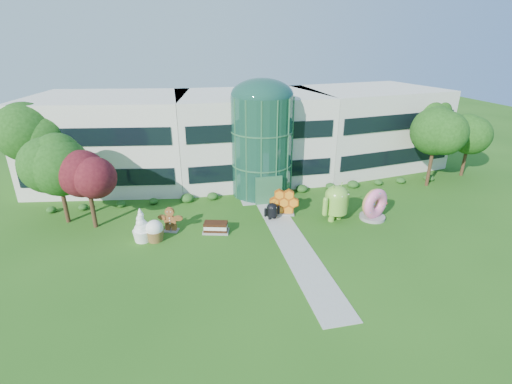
{
  "coord_description": "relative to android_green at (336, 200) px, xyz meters",
  "views": [
    {
      "loc": [
        -8.19,
        -22.72,
        14.75
      ],
      "look_at": [
        -1.9,
        6.0,
        2.6
      ],
      "focal_mm": 26.0,
      "sensor_mm": 36.0,
      "label": 1
    }
  ],
  "objects": [
    {
      "name": "ground",
      "position": [
        -4.88,
        -4.45,
        -1.86
      ],
      "size": [
        140.0,
        140.0,
        0.0
      ],
      "primitive_type": "plane",
      "color": "#215114",
      "rests_on": "ground"
    },
    {
      "name": "tree_red",
      "position": [
        -20.38,
        3.05,
        1.14
      ],
      "size": [
        4.0,
        4.0,
        6.0
      ],
      "primitive_type": null,
      "color": "#3F0C14",
      "rests_on": "ground"
    },
    {
      "name": "android_green",
      "position": [
        0.0,
        0.0,
        0.0
      ],
      "size": [
        3.9,
        3.37,
        3.73
      ],
      "primitive_type": null,
      "rotation": [
        0.0,
        0.0,
        0.43
      ],
      "color": "#74B239",
      "rests_on": "ground"
    },
    {
      "name": "ice_cream_sandwich",
      "position": [
        -10.53,
        -0.13,
        -1.4
      ],
      "size": [
        2.3,
        1.55,
        0.93
      ],
      "primitive_type": null,
      "rotation": [
        0.0,
        0.0,
        -0.26
      ],
      "color": "black",
      "rests_on": "ground"
    },
    {
      "name": "honeycomb",
      "position": [
        -4.12,
        2.0,
        -0.77
      ],
      "size": [
        2.95,
        1.65,
        2.19
      ],
      "primitive_type": null,
      "rotation": [
        0.0,
        0.0,
        -0.25
      ],
      "color": "orange",
      "rests_on": "ground"
    },
    {
      "name": "atrium",
      "position": [
        -4.88,
        7.55,
        3.04
      ],
      "size": [
        6.0,
        6.0,
        9.8
      ],
      "primitive_type": "cylinder",
      "color": "#194738",
      "rests_on": "ground"
    },
    {
      "name": "walkway",
      "position": [
        -4.88,
        -2.45,
        -1.84
      ],
      "size": [
        2.4,
        20.0,
        0.04
      ],
      "primitive_type": "cube",
      "color": "#9E9E93",
      "rests_on": "ground"
    },
    {
      "name": "cupcake",
      "position": [
        -15.35,
        -0.41,
        -0.98
      ],
      "size": [
        1.5,
        1.5,
        1.76
      ],
      "primitive_type": null,
      "rotation": [
        0.0,
        0.0,
        -0.02
      ],
      "color": "white",
      "rests_on": "ground"
    },
    {
      "name": "android_black",
      "position": [
        -5.4,
        1.27,
        -0.96
      ],
      "size": [
        1.77,
        1.38,
        1.8
      ],
      "primitive_type": null,
      "rotation": [
        0.0,
        0.0,
        0.22
      ],
      "color": "black",
      "rests_on": "ground"
    },
    {
      "name": "trees_backdrop",
      "position": [
        -4.88,
        8.55,
        2.34
      ],
      "size": [
        52.0,
        8.0,
        8.4
      ],
      "primitive_type": null,
      "color": "#173F0F",
      "rests_on": "ground"
    },
    {
      "name": "building",
      "position": [
        -4.88,
        13.55,
        2.79
      ],
      "size": [
        46.0,
        15.0,
        9.3
      ],
      "primitive_type": null,
      "color": "beige",
      "rests_on": "ground"
    },
    {
      "name": "gingerbread",
      "position": [
        -14.13,
        0.94,
        -0.78
      ],
      "size": [
        2.5,
        1.62,
        2.16
      ],
      "primitive_type": null,
      "rotation": [
        0.0,
        0.0,
        -0.34
      ],
      "color": "maroon",
      "rests_on": "ground"
    },
    {
      "name": "donut",
      "position": [
        3.33,
        -0.53,
        -0.42
      ],
      "size": [
        3.07,
        2.28,
        2.88
      ],
      "primitive_type": null,
      "rotation": [
        0.0,
        0.0,
        0.39
      ],
      "color": "#EC598D",
      "rests_on": "ground"
    },
    {
      "name": "froyo",
      "position": [
        -16.3,
        -0.18,
        -0.49
      ],
      "size": [
        1.61,
        1.61,
        2.75
      ],
      "primitive_type": null,
      "rotation": [
        0.0,
        0.0,
        0.0
      ],
      "color": "white",
      "rests_on": "ground"
    }
  ]
}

